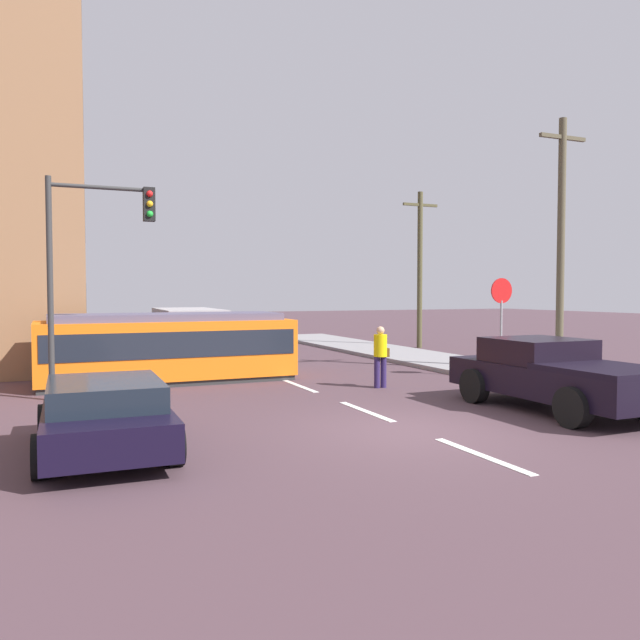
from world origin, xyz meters
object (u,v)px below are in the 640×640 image
traffic_light_mast (92,246)px  utility_pole_near (561,241)px  stop_sign (501,305)px  utility_pole_mid (420,266)px  parked_sedan_near (105,414)px  parked_sedan_mid (70,351)px  pickup_truck_parked (554,374)px  city_bus (188,327)px  streetcar_tram (168,346)px  pedestrian_crossing (381,353)px

traffic_light_mast → utility_pole_near: (13.99, -0.86, 0.51)m
stop_sign → utility_pole_mid: bearing=71.7°
parked_sedan_near → utility_pole_mid: utility_pole_mid is taller
traffic_light_mast → utility_pole_near: bearing=-3.5°
utility_pole_near → utility_pole_mid: size_ratio=1.12×
parked_sedan_mid → utility_pole_near: size_ratio=0.56×
stop_sign → utility_pole_mid: 10.37m
pickup_truck_parked → parked_sedan_near: size_ratio=1.21×
city_bus → parked_sedan_near: size_ratio=1.40×
pickup_truck_parked → utility_pole_mid: bearing=68.7°
parked_sedan_mid → city_bus: bearing=47.5°
utility_pole_near → parked_sedan_mid: bearing=154.2°
streetcar_tram → traffic_light_mast: traffic_light_mast is taller
city_bus → parked_sedan_mid: (-5.03, -5.48, -0.44)m
pedestrian_crossing → utility_pole_near: 7.50m
streetcar_tram → stop_sign: 10.02m
utility_pole_near → traffic_light_mast: bearing=176.5°
parked_sedan_mid → streetcar_tram: bearing=-57.1°
pedestrian_crossing → utility_pole_mid: bearing=53.2°
pickup_truck_parked → streetcar_tram: bearing=132.0°
streetcar_tram → city_bus: streetcar_tram is taller
streetcar_tram → stop_sign: bearing=-18.1°
parked_sedan_near → parked_sedan_mid: size_ratio=0.92×
city_bus → pickup_truck_parked: size_ratio=1.16×
stop_sign → utility_pole_near: bearing=2.2°
parked_sedan_mid → stop_sign: size_ratio=1.56×
pedestrian_crossing → utility_pole_mid: 12.93m
pickup_truck_parked → utility_pole_mid: utility_pole_mid is taller
parked_sedan_near → parked_sedan_mid: same height
parked_sedan_mid → stop_sign: 14.03m
pickup_truck_parked → utility_pole_mid: size_ratio=0.69×
city_bus → stop_sign: bearing=-60.9°
city_bus → utility_pole_near: size_ratio=0.72×
utility_pole_mid → streetcar_tram: bearing=-152.4°
city_bus → utility_pole_mid: (10.20, -2.81, 2.73)m
stop_sign → utility_pole_near: utility_pole_near is taller
pedestrian_crossing → parked_sedan_mid: bearing=136.0°
streetcar_tram → pedestrian_crossing: streetcar_tram is taller
pickup_truck_parked → traffic_light_mast: 11.18m
parked_sedan_near → city_bus: bearing=74.6°
traffic_light_mast → pickup_truck_parked: bearing=-31.7°
pickup_truck_parked → stop_sign: (2.42, 4.73, 1.40)m
stop_sign → parked_sedan_near: bearing=-158.2°
parked_sedan_mid → utility_pole_mid: (15.23, 2.67, 3.17)m
pickup_truck_parked → stop_sign: stop_sign is taller
streetcar_tram → parked_sedan_near: 8.13m
city_bus → pickup_truck_parked: (4.57, -17.27, -0.27)m
pickup_truck_parked → parked_sedan_mid: pickup_truck_parked is taller
city_bus → parked_sedan_near: 17.89m
pickup_truck_parked → utility_pole_near: utility_pole_near is taller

